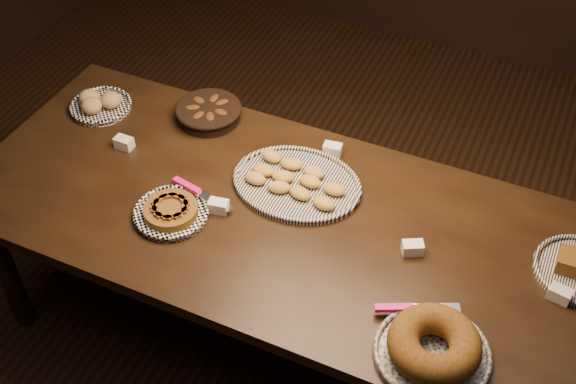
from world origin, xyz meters
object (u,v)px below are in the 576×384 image
at_px(buffet_table, 289,232).
at_px(madeleine_platter, 296,182).
at_px(apple_tart_plate, 172,211).
at_px(bundt_cake_plate, 433,347).

distance_m(buffet_table, madeleine_platter, 0.19).
height_order(apple_tart_plate, madeleine_platter, same).
bearing_deg(buffet_table, apple_tart_plate, -157.00).
bearing_deg(apple_tart_plate, bundt_cake_plate, 4.18).
bearing_deg(buffet_table, madeleine_platter, 106.12).
xyz_separation_m(apple_tart_plate, bundt_cake_plate, (1.00, -0.18, 0.03)).
bearing_deg(bundt_cake_plate, apple_tart_plate, 146.95).
xyz_separation_m(buffet_table, bundt_cake_plate, (0.62, -0.34, 0.12)).
xyz_separation_m(apple_tart_plate, madeleine_platter, (0.34, 0.32, -0.00)).
bearing_deg(madeleine_platter, buffet_table, -56.72).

